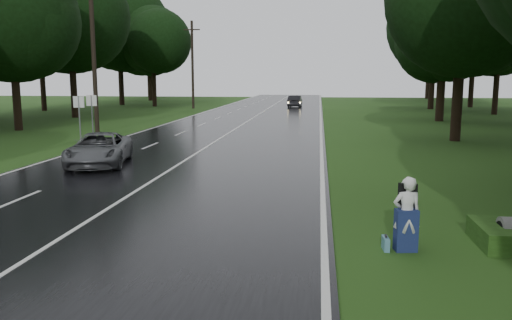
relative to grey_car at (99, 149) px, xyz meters
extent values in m
plane|color=#244815|center=(3.15, -8.10, -0.68)|extent=(160.00, 160.00, 0.00)
cube|color=black|center=(3.15, 11.90, -0.66)|extent=(12.00, 140.00, 0.04)
cube|color=silver|center=(3.15, 11.90, -0.64)|extent=(0.12, 140.00, 0.01)
imported|color=#525558|center=(0.00, 0.00, 0.00)|extent=(3.09, 4.98, 1.29)
imported|color=black|center=(5.99, 41.08, 0.03)|extent=(1.57, 4.14, 1.35)
imported|color=silver|center=(10.62, -9.11, 0.10)|extent=(0.63, 0.46, 1.57)
cube|color=navy|center=(10.62, -9.11, -0.24)|extent=(0.48, 0.36, 0.88)
cube|color=black|center=(10.66, -8.89, 0.45)|extent=(0.38, 0.24, 0.50)
cube|color=teal|center=(10.22, -9.11, -0.55)|extent=(0.13, 0.39, 0.27)
camera|label=1|loc=(8.78, -19.71, 2.90)|focal=36.22mm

